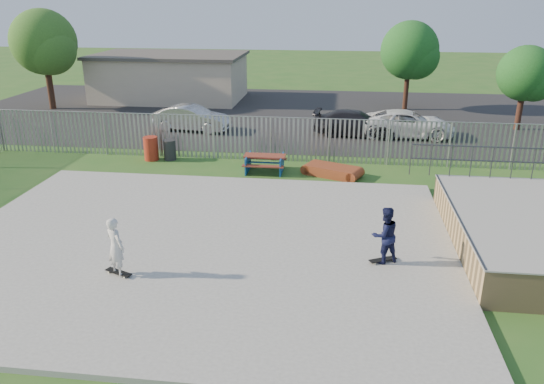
# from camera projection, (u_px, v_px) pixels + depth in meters

# --- Properties ---
(ground) EXTENTS (120.00, 120.00, 0.00)m
(ground) POSITION_uv_depth(u_px,v_px,m) (199.00, 247.00, 15.86)
(ground) COLOR #2C5F20
(ground) RESTS_ON ground
(concrete_slab) EXTENTS (15.00, 12.00, 0.15)m
(concrete_slab) POSITION_uv_depth(u_px,v_px,m) (199.00, 244.00, 15.83)
(concrete_slab) COLOR gray
(concrete_slab) RESTS_ON ground
(quarter_pipe) EXTENTS (5.50, 7.05, 2.19)m
(quarter_pipe) POSITION_uv_depth(u_px,v_px,m) (523.00, 232.00, 15.51)
(quarter_pipe) COLOR tan
(quarter_pipe) RESTS_ON ground
(fence) EXTENTS (26.04, 16.02, 2.00)m
(fence) POSITION_uv_depth(u_px,v_px,m) (256.00, 169.00, 19.65)
(fence) COLOR gray
(fence) RESTS_ON ground
(picnic_table) EXTENTS (1.74, 1.43, 0.73)m
(picnic_table) POSITION_uv_depth(u_px,v_px,m) (265.00, 163.00, 22.45)
(picnic_table) COLOR maroon
(picnic_table) RESTS_ON ground
(funbox) EXTENTS (2.30, 1.77, 0.41)m
(funbox) POSITION_uv_depth(u_px,v_px,m) (332.00, 171.00, 22.02)
(funbox) COLOR maroon
(funbox) RESTS_ON ground
(trash_bin_red) EXTENTS (0.64, 0.64, 1.07)m
(trash_bin_red) POSITION_uv_depth(u_px,v_px,m) (151.00, 148.00, 24.00)
(trash_bin_red) COLOR maroon
(trash_bin_red) RESTS_ON ground
(trash_bin_grey) EXTENTS (0.55, 0.55, 0.92)m
(trash_bin_grey) POSITION_uv_depth(u_px,v_px,m) (170.00, 150.00, 24.06)
(trash_bin_grey) COLOR #242427
(trash_bin_grey) RESTS_ON ground
(parking_lot) EXTENTS (40.00, 18.00, 0.02)m
(parking_lot) POSITION_uv_depth(u_px,v_px,m) (275.00, 114.00, 33.51)
(parking_lot) COLOR black
(parking_lot) RESTS_ON ground
(car_silver) EXTENTS (4.34, 1.98, 1.38)m
(car_silver) POSITION_uv_depth(u_px,v_px,m) (192.00, 118.00, 29.08)
(car_silver) COLOR #ADADB2
(car_silver) RESTS_ON parking_lot
(car_dark) EXTENTS (4.66, 2.24, 1.31)m
(car_dark) POSITION_uv_depth(u_px,v_px,m) (356.00, 123.00, 28.08)
(car_dark) COLOR black
(car_dark) RESTS_ON parking_lot
(car_white) EXTENTS (4.97, 2.39, 1.36)m
(car_white) POSITION_uv_depth(u_px,v_px,m) (407.00, 124.00, 27.88)
(car_white) COLOR white
(car_white) RESTS_ON parking_lot
(building) EXTENTS (10.40, 6.40, 3.20)m
(building) POSITION_uv_depth(u_px,v_px,m) (170.00, 77.00, 37.61)
(building) COLOR beige
(building) RESTS_ON ground
(tree_left) EXTENTS (4.10, 4.10, 6.32)m
(tree_left) POSITION_uv_depth(u_px,v_px,m) (44.00, 42.00, 33.47)
(tree_left) COLOR #42271A
(tree_left) RESTS_ON ground
(tree_mid) EXTENTS (3.63, 3.63, 5.61)m
(tree_mid) POSITION_uv_depth(u_px,v_px,m) (410.00, 50.00, 33.40)
(tree_mid) COLOR #3D2318
(tree_mid) RESTS_ON ground
(tree_right) EXTENTS (2.98, 2.98, 4.59)m
(tree_right) POSITION_uv_depth(u_px,v_px,m) (526.00, 74.00, 28.52)
(tree_right) COLOR #43241A
(tree_right) RESTS_ON ground
(skateboard_a) EXTENTS (0.80, 0.54, 0.08)m
(skateboard_a) POSITION_uv_depth(u_px,v_px,m) (383.00, 260.00, 14.65)
(skateboard_a) COLOR black
(skateboard_a) RESTS_ON concrete_slab
(skateboard_b) EXTENTS (0.82, 0.49, 0.08)m
(skateboard_b) POSITION_uv_depth(u_px,v_px,m) (119.00, 273.00, 13.98)
(skateboard_b) COLOR black
(skateboard_b) RESTS_ON concrete_slab
(skater_navy) EXTENTS (0.98, 0.90, 1.61)m
(skater_navy) POSITION_uv_depth(u_px,v_px,m) (385.00, 235.00, 14.38)
(skater_navy) COLOR #121639
(skater_navy) RESTS_ON concrete_slab
(skater_white) EXTENTS (0.70, 0.64, 1.61)m
(skater_white) POSITION_uv_depth(u_px,v_px,m) (116.00, 247.00, 13.71)
(skater_white) COLOR silver
(skater_white) RESTS_ON concrete_slab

